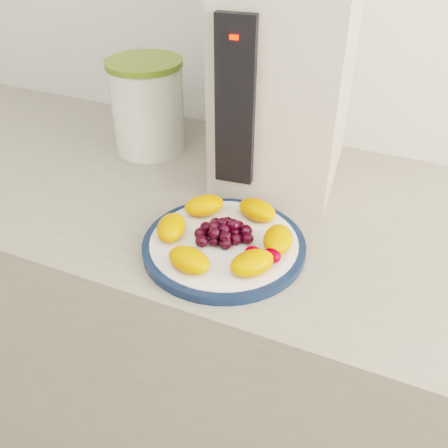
% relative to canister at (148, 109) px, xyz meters
% --- Properties ---
extents(counter, '(3.50, 0.60, 0.90)m').
position_rel_canister_xyz_m(counter, '(0.18, -0.12, -0.54)').
color(counter, gray).
rests_on(counter, floor).
extents(cabinet_face, '(3.48, 0.58, 0.84)m').
position_rel_canister_xyz_m(cabinet_face, '(0.18, -0.12, -0.57)').
color(cabinet_face, olive).
rests_on(cabinet_face, floor).
extents(plate_rim, '(0.26, 0.26, 0.01)m').
position_rel_canister_xyz_m(plate_rim, '(0.30, -0.27, -0.08)').
color(plate_rim, '#10203C').
rests_on(plate_rim, counter).
extents(plate_face, '(0.24, 0.24, 0.02)m').
position_rel_canister_xyz_m(plate_face, '(0.30, -0.27, -0.08)').
color(plate_face, white).
rests_on(plate_face, counter).
extents(canister, '(0.17, 0.17, 0.18)m').
position_rel_canister_xyz_m(canister, '(0.00, 0.00, 0.00)').
color(canister, '#546925').
rests_on(canister, counter).
extents(canister_lid, '(0.17, 0.17, 0.01)m').
position_rel_canister_xyz_m(canister_lid, '(0.00, 0.00, 0.10)').
color(canister_lid, '#5D7624').
rests_on(canister_lid, canister).
extents(appliance_body, '(0.25, 0.32, 0.38)m').
position_rel_canister_xyz_m(appliance_body, '(0.30, 0.02, 0.10)').
color(appliance_body, beige).
rests_on(appliance_body, counter).
extents(appliance_panel, '(0.07, 0.03, 0.28)m').
position_rel_canister_xyz_m(appliance_panel, '(0.26, -0.14, 0.10)').
color(appliance_panel, black).
rests_on(appliance_panel, appliance_body).
extents(appliance_led, '(0.01, 0.01, 0.01)m').
position_rel_canister_xyz_m(appliance_led, '(0.26, -0.15, 0.21)').
color(appliance_led, '#FF0C05').
rests_on(appliance_led, appliance_panel).
extents(fruit_plate, '(0.23, 0.23, 0.03)m').
position_rel_canister_xyz_m(fruit_plate, '(0.30, -0.27, -0.06)').
color(fruit_plate, orange).
rests_on(fruit_plate, plate_face).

